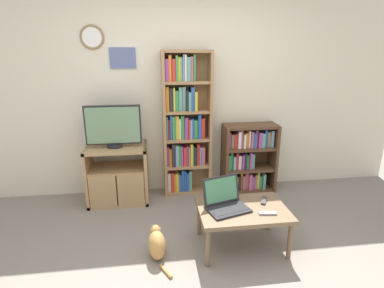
% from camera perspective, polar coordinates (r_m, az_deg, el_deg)
% --- Properties ---
extents(ground_plane, '(18.00, 18.00, 0.00)m').
position_cam_1_polar(ground_plane, '(2.70, 2.08, -25.18)').
color(ground_plane, gray).
extents(wall_back, '(6.05, 0.09, 2.60)m').
position_cam_1_polar(wall_back, '(3.89, -2.41, 9.58)').
color(wall_back, beige).
rests_on(wall_back, ground_plane).
extents(tv_stand, '(0.73, 0.48, 0.72)m').
position_cam_1_polar(tv_stand, '(3.85, -13.91, -5.60)').
color(tv_stand, tan).
rests_on(tv_stand, ground_plane).
extents(television, '(0.65, 0.18, 0.51)m').
position_cam_1_polar(television, '(3.65, -14.76, 3.25)').
color(television, black).
rests_on(television, tv_stand).
extents(bookshelf_tall, '(0.61, 0.24, 1.84)m').
position_cam_1_polar(bookshelf_tall, '(3.82, -1.39, 3.43)').
color(bookshelf_tall, '#9E754C').
rests_on(bookshelf_tall, ground_plane).
extents(bookshelf_short, '(0.70, 0.31, 0.91)m').
position_cam_1_polar(bookshelf_short, '(4.09, 10.36, -2.66)').
color(bookshelf_short, brown).
rests_on(bookshelf_short, ground_plane).
extents(coffee_table, '(0.83, 0.58, 0.41)m').
position_cam_1_polar(coffee_table, '(2.94, 9.59, -12.74)').
color(coffee_table, brown).
rests_on(coffee_table, ground_plane).
extents(laptop, '(0.45, 0.40, 0.28)m').
position_cam_1_polar(laptop, '(2.87, 6.31, -10.73)').
color(laptop, '#232326').
rests_on(laptop, coffee_table).
extents(remote_near_laptop, '(0.11, 0.16, 0.02)m').
position_cam_1_polar(remote_near_laptop, '(3.07, 13.52, -10.40)').
color(remote_near_laptop, '#38383A').
rests_on(remote_near_laptop, coffee_table).
extents(remote_far_from_laptop, '(0.16, 0.06, 0.02)m').
position_cam_1_polar(remote_far_from_laptop, '(2.85, 14.24, -12.68)').
color(remote_far_from_laptop, '#99999E').
rests_on(remote_far_from_laptop, coffee_table).
extents(cat, '(0.21, 0.43, 0.30)m').
position_cam_1_polar(cat, '(2.90, -6.72, -18.33)').
color(cat, '#B78447').
rests_on(cat, ground_plane).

